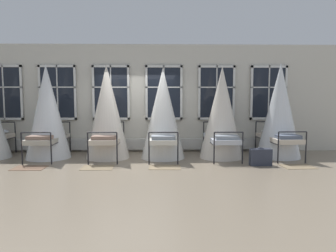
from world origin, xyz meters
The scene contains 13 objects.
ground centered at (0.00, 0.00, 0.00)m, with size 24.73×24.73×0.00m, color gray.
back_wall_with_windows centered at (0.00, 1.39, 1.74)m, with size 13.37×0.10×3.48m, color beige.
window_bank centered at (0.00, 1.27, 1.16)m, with size 9.77×0.10×2.74m.
cot_second centered at (-2.56, 0.27, 1.33)m, with size 1.29×1.87×2.74m.
cot_third centered at (-0.81, 0.24, 1.33)m, with size 1.29×1.87×2.74m.
cot_fourth centered at (0.82, 0.21, 1.28)m, with size 1.29×1.87×2.64m.
cot_fifth centered at (2.54, 0.22, 1.30)m, with size 1.29×1.87×2.68m.
cot_sixth centered at (4.27, 0.27, 1.35)m, with size 1.29×1.88×2.79m.
rug_second centered at (-2.57, -1.07, 0.01)m, with size 0.80×0.56×0.01m, color brown.
rug_third centered at (-0.86, -1.07, 0.01)m, with size 0.80×0.56×0.01m, color #8E7A5B.
rug_fourth centered at (0.86, -1.07, 0.01)m, with size 0.80×0.56×0.01m, color #8E7A5B.
rug_sixth centered at (4.28, -1.07, 0.01)m, with size 0.80×0.56×0.01m, color #8E7A5B.
suitcase_dark centered at (3.36, -0.90, 0.22)m, with size 0.57×0.23×0.47m.
Camera 1 is at (0.76, -8.84, 1.79)m, focal length 33.20 mm.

